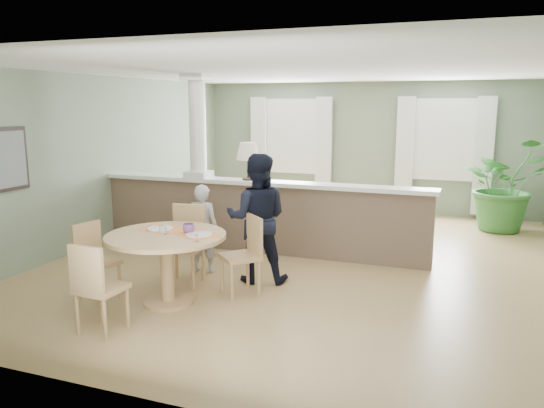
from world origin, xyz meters
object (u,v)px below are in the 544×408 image
at_px(chair_side, 94,257).
at_px(chair_near, 96,285).
at_px(houseplant, 504,184).
at_px(man_person, 257,218).
at_px(child_person, 203,229).
at_px(dining_table, 167,249).
at_px(chair_far_boy, 186,240).
at_px(sofa, 292,207).
at_px(chair_far_man, 246,251).

bearing_deg(chair_side, chair_near, -126.42).
xyz_separation_m(houseplant, man_person, (-3.08, -4.15, -0.01)).
relative_size(chair_side, child_person, 0.74).
distance_m(dining_table, chair_side, 0.94).
height_order(chair_far_boy, man_person, man_person).
height_order(sofa, chair_far_man, chair_far_man).
bearing_deg(chair_far_man, child_person, -167.45).
height_order(sofa, chair_side, chair_side).
bearing_deg(chair_side, chair_far_man, -50.16).
bearing_deg(child_person, man_person, 166.68).
bearing_deg(houseplant, child_person, -133.87).
xyz_separation_m(dining_table, chair_far_man, (0.68, 0.65, -0.13)).
xyz_separation_m(houseplant, chair_far_boy, (-3.91, -4.51, -0.29)).
height_order(child_person, man_person, man_person).
relative_size(dining_table, chair_far_boy, 1.36).
bearing_deg(houseplant, dining_table, -125.45).
xyz_separation_m(chair_side, man_person, (1.56, 1.22, 0.33)).
distance_m(houseplant, man_person, 5.17).
height_order(houseplant, chair_side, houseplant).
relative_size(houseplant, chair_far_boy, 1.68).
height_order(chair_near, chair_side, chair_near).
xyz_separation_m(chair_far_man, man_person, (-0.03, 0.44, 0.31)).
xyz_separation_m(dining_table, chair_side, (-0.91, -0.13, -0.16)).
relative_size(chair_near, child_person, 0.77).
xyz_separation_m(sofa, chair_near, (-0.40, -4.92, 0.10)).
bearing_deg(houseplant, sofa, -160.05).
relative_size(dining_table, man_person, 0.82).
bearing_deg(dining_table, sofa, 87.41).
bearing_deg(chair_near, child_person, -88.40).
bearing_deg(man_person, child_person, -21.84).
bearing_deg(child_person, dining_table, 91.00).
bearing_deg(chair_far_boy, dining_table, -84.83).
height_order(houseplant, child_person, houseplant).
xyz_separation_m(chair_far_boy, chair_near, (-0.04, -1.70, -0.03)).
relative_size(chair_far_man, man_person, 0.57).
bearing_deg(houseplant, chair_far_boy, -130.91).
bearing_deg(child_person, chair_near, 81.32).
relative_size(chair_far_boy, chair_near, 1.07).
xyz_separation_m(chair_far_boy, man_person, (0.83, 0.36, 0.28)).
bearing_deg(sofa, dining_table, -94.30).
xyz_separation_m(dining_table, child_person, (-0.18, 1.18, -0.05)).
distance_m(chair_side, man_person, 2.01).
distance_m(dining_table, child_person, 1.19).
bearing_deg(chair_far_man, man_person, 138.14).
relative_size(dining_table, chair_far_man, 1.44).
bearing_deg(man_person, dining_table, 43.18).
distance_m(houseplant, chair_far_man, 5.53).
height_order(chair_far_boy, child_person, child_person).
distance_m(sofa, chair_side, 4.23).
height_order(sofa, man_person, man_person).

